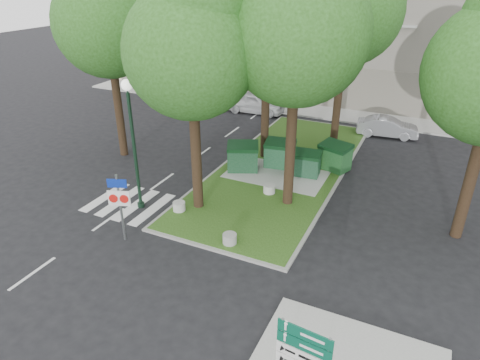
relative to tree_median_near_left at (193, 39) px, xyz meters
The scene contains 22 objects.
ground 7.88m from the tree_median_near_left, 61.12° to the right, with size 120.00×120.00×0.00m, color black.
median_island 9.27m from the tree_median_near_left, 70.64° to the left, with size 6.00×16.00×0.12m, color #234614.
median_kerb 9.28m from the tree_median_near_left, 70.64° to the left, with size 6.30×16.30×0.10m, color gray.
building_sidewalk 17.57m from the tree_median_near_left, 84.94° to the left, with size 42.00×3.00×0.12m, color #999993.
zebra_crossing 7.75m from the tree_median_near_left, 155.64° to the right, with size 5.00×3.00×0.01m, color silver.
tree_median_near_left is the anchor object (origin of this frame).
tree_median_near_right 4.09m from the tree_median_near_left, 29.74° to the left, with size 5.60×5.60×11.46m.
tree_median_mid 6.53m from the tree_median_near_left, 85.60° to the left, with size 4.80×4.80×9.99m.
tree_street_left 7.83m from the tree_median_near_left, 153.43° to the left, with size 5.40×5.40×11.00m.
dumpster_a 7.75m from the tree_median_near_left, 88.72° to the left, with size 1.93×1.68×1.50m.
dumpster_b 8.68m from the tree_median_near_left, 72.87° to the left, with size 1.72×1.32×1.47m.
dumpster_c 8.93m from the tree_median_near_left, 56.95° to the left, with size 1.48×1.10×1.30m.
dumpster_d 10.14m from the tree_median_near_left, 55.46° to the left, with size 1.84×1.56×1.45m.
bollard_left 7.07m from the tree_median_near_left, 130.19° to the right, with size 0.55×0.55×0.39m, color #ADADA8.
bollard_right 7.70m from the tree_median_near_left, 39.81° to the right, with size 0.55×0.55×0.39m, color gray.
bollard_mid 7.77m from the tree_median_near_left, 46.42° to the left, with size 0.56×0.56×0.40m, color #AFAEA9.
litter_bin 9.77m from the tree_median_near_left, 59.20° to the left, with size 0.42×0.42×0.73m, color gold.
street_lamp 4.58m from the tree_median_near_left, 156.63° to the right, with size 0.46×0.46×5.77m.
traffic_sign_pole 6.65m from the tree_median_near_left, 112.93° to the right, with size 0.82×0.34×2.87m.
directional_sign 11.71m from the tree_median_near_left, 46.86° to the right, with size 1.30×0.20×2.61m.
car_white 15.74m from the tree_median_near_left, 103.85° to the left, with size 1.81×4.49×1.53m, color silver.
car_silver 15.82m from the tree_median_near_left, 64.50° to the left, with size 1.31×3.76×1.24m, color gray.
Camera 1 is at (7.29, -11.76, 9.72)m, focal length 32.00 mm.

